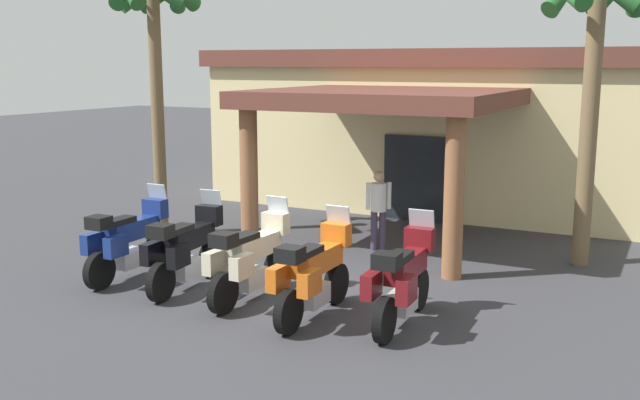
{
  "coord_description": "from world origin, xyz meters",
  "views": [
    {
      "loc": [
        6.29,
        -10.37,
        3.84
      ],
      "look_at": [
        -0.4,
        1.83,
        1.2
      ],
      "focal_mm": 40.71,
      "sensor_mm": 36.0,
      "label": 1
    }
  ],
  "objects_px": {
    "motorcycle_black": "(186,250)",
    "pedestrian": "(379,205)",
    "palm_tree_roadside": "(154,25)",
    "motorcycle_cream": "(250,259)",
    "palm_tree_near_portico": "(594,47)",
    "motorcycle_maroon": "(403,280)",
    "motorcycle_orange": "(313,274)",
    "motel_building": "(452,126)",
    "motorcycle_blue": "(128,241)"
  },
  "relations": [
    {
      "from": "motel_building",
      "to": "pedestrian",
      "type": "height_order",
      "value": "motel_building"
    },
    {
      "from": "palm_tree_near_portico",
      "to": "motorcycle_orange",
      "type": "bearing_deg",
      "value": -121.09
    },
    {
      "from": "palm_tree_roadside",
      "to": "motorcycle_black",
      "type": "bearing_deg",
      "value": -43.9
    },
    {
      "from": "motorcycle_blue",
      "to": "palm_tree_near_portico",
      "type": "xyz_separation_m",
      "value": [
        7.0,
        4.86,
        3.42
      ]
    },
    {
      "from": "palm_tree_near_portico",
      "to": "motorcycle_cream",
      "type": "bearing_deg",
      "value": -132.12
    },
    {
      "from": "palm_tree_roadside",
      "to": "motorcycle_orange",
      "type": "bearing_deg",
      "value": -29.28
    },
    {
      "from": "motel_building",
      "to": "palm_tree_near_portico",
      "type": "height_order",
      "value": "palm_tree_near_portico"
    },
    {
      "from": "motorcycle_blue",
      "to": "motorcycle_black",
      "type": "relative_size",
      "value": 1.0
    },
    {
      "from": "palm_tree_roadside",
      "to": "motorcycle_blue",
      "type": "bearing_deg",
      "value": -58.94
    },
    {
      "from": "motel_building",
      "to": "motorcycle_cream",
      "type": "height_order",
      "value": "motel_building"
    },
    {
      "from": "motorcycle_blue",
      "to": "pedestrian",
      "type": "height_order",
      "value": "pedestrian"
    },
    {
      "from": "motel_building",
      "to": "motorcycle_cream",
      "type": "relative_size",
      "value": 5.85
    },
    {
      "from": "motorcycle_blue",
      "to": "palm_tree_near_portico",
      "type": "height_order",
      "value": "palm_tree_near_portico"
    },
    {
      "from": "motorcycle_black",
      "to": "motorcycle_maroon",
      "type": "xyz_separation_m",
      "value": [
        3.94,
        0.13,
        0.0
      ]
    },
    {
      "from": "motorcycle_maroon",
      "to": "palm_tree_roadside",
      "type": "bearing_deg",
      "value": 64.39
    },
    {
      "from": "motel_building",
      "to": "pedestrian",
      "type": "relative_size",
      "value": 7.79
    },
    {
      "from": "motel_building",
      "to": "pedestrian",
      "type": "distance_m",
      "value": 5.86
    },
    {
      "from": "motorcycle_blue",
      "to": "pedestrian",
      "type": "bearing_deg",
      "value": -39.88
    },
    {
      "from": "motorcycle_maroon",
      "to": "palm_tree_near_portico",
      "type": "bearing_deg",
      "value": -23.79
    },
    {
      "from": "motorcycle_blue",
      "to": "motorcycle_black",
      "type": "distance_m",
      "value": 1.31
    },
    {
      "from": "pedestrian",
      "to": "palm_tree_roadside",
      "type": "distance_m",
      "value": 6.22
    },
    {
      "from": "motorcycle_black",
      "to": "pedestrian",
      "type": "distance_m",
      "value": 4.41
    },
    {
      "from": "motorcycle_cream",
      "to": "motorcycle_orange",
      "type": "height_order",
      "value": "same"
    },
    {
      "from": "palm_tree_roadside",
      "to": "palm_tree_near_portico",
      "type": "height_order",
      "value": "palm_tree_roadside"
    },
    {
      "from": "motel_building",
      "to": "motorcycle_orange",
      "type": "xyz_separation_m",
      "value": [
        1.21,
        -9.97,
        -1.43
      ]
    },
    {
      "from": "motorcycle_orange",
      "to": "palm_tree_roadside",
      "type": "height_order",
      "value": "palm_tree_roadside"
    },
    {
      "from": "motorcycle_orange",
      "to": "motorcycle_maroon",
      "type": "xyz_separation_m",
      "value": [
        1.31,
        0.35,
        0.0
      ]
    },
    {
      "from": "pedestrian",
      "to": "motorcycle_blue",
      "type": "bearing_deg",
      "value": 105.35
    },
    {
      "from": "motorcycle_cream",
      "to": "motorcycle_maroon",
      "type": "distance_m",
      "value": 2.63
    },
    {
      "from": "pedestrian",
      "to": "palm_tree_near_portico",
      "type": "xyz_separation_m",
      "value": [
        3.89,
        0.84,
        3.16
      ]
    },
    {
      "from": "motorcycle_cream",
      "to": "palm_tree_near_portico",
      "type": "relative_size",
      "value": 0.39
    },
    {
      "from": "motorcycle_maroon",
      "to": "palm_tree_near_portico",
      "type": "xyz_separation_m",
      "value": [
        1.75,
        4.73,
        3.42
      ]
    },
    {
      "from": "palm_tree_roadside",
      "to": "palm_tree_near_portico",
      "type": "distance_m",
      "value": 9.01
    },
    {
      "from": "motel_building",
      "to": "motorcycle_black",
      "type": "xyz_separation_m",
      "value": [
        -1.41,
        -9.75,
        -1.43
      ]
    },
    {
      "from": "motorcycle_blue",
      "to": "motorcycle_maroon",
      "type": "bearing_deg",
      "value": -90.7
    },
    {
      "from": "motorcycle_maroon",
      "to": "palm_tree_roadside",
      "type": "xyz_separation_m",
      "value": [
        -7.05,
        2.87,
        3.94
      ]
    },
    {
      "from": "pedestrian",
      "to": "motorcycle_maroon",
      "type": "bearing_deg",
      "value": 171.9
    },
    {
      "from": "motel_building",
      "to": "motorcycle_blue",
      "type": "height_order",
      "value": "motel_building"
    },
    {
      "from": "motorcycle_orange",
      "to": "pedestrian",
      "type": "bearing_deg",
      "value": 9.77
    },
    {
      "from": "motorcycle_maroon",
      "to": "pedestrian",
      "type": "xyz_separation_m",
      "value": [
        -2.14,
        3.89,
        0.26
      ]
    },
    {
      "from": "motorcycle_black",
      "to": "pedestrian",
      "type": "xyz_separation_m",
      "value": [
        1.8,
        4.02,
        0.26
      ]
    },
    {
      "from": "motorcycle_orange",
      "to": "motorcycle_black",
      "type": "bearing_deg",
      "value": 84.01
    },
    {
      "from": "motorcycle_maroon",
      "to": "palm_tree_near_portico",
      "type": "distance_m",
      "value": 6.09
    },
    {
      "from": "motorcycle_blue",
      "to": "motorcycle_maroon",
      "type": "xyz_separation_m",
      "value": [
        5.25,
        0.13,
        0.0
      ]
    },
    {
      "from": "motorcycle_maroon",
      "to": "pedestrian",
      "type": "relative_size",
      "value": 1.33
    },
    {
      "from": "motorcycle_orange",
      "to": "motorcycle_blue",
      "type": "bearing_deg",
      "value": 85.56
    },
    {
      "from": "pedestrian",
      "to": "palm_tree_near_portico",
      "type": "bearing_deg",
      "value": -114.69
    },
    {
      "from": "motorcycle_cream",
      "to": "palm_tree_near_portico",
      "type": "distance_m",
      "value": 7.37
    },
    {
      "from": "motorcycle_blue",
      "to": "motorcycle_orange",
      "type": "relative_size",
      "value": 1.0
    },
    {
      "from": "motorcycle_cream",
      "to": "motorcycle_black",
      "type": "bearing_deg",
      "value": 91.39
    }
  ]
}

